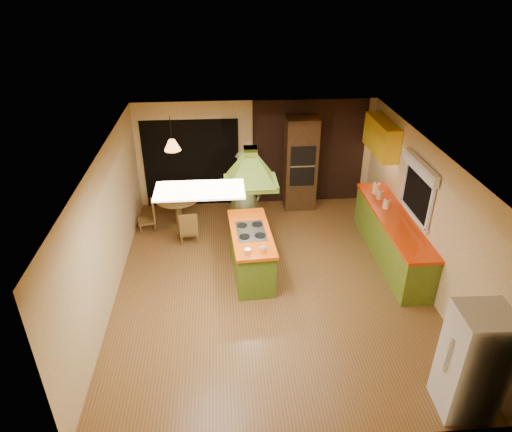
{
  "coord_description": "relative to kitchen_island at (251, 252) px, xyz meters",
  "views": [
    {
      "loc": [
        -0.78,
        -6.74,
        5.14
      ],
      "look_at": [
        -0.21,
        0.43,
        1.15
      ],
      "focal_mm": 32.0,
      "sensor_mm": 36.0,
      "label": 1
    }
  ],
  "objects": [
    {
      "name": "fluor_panel",
      "position": [
        -0.79,
        -1.53,
        2.03
      ],
      "size": [
        1.2,
        0.6,
        0.03
      ],
      "primitive_type": "cube",
      "color": "white",
      "rests_on": "ceiling_plane"
    },
    {
      "name": "kitchen_island",
      "position": [
        0.0,
        0.0,
        0.0
      ],
      "size": [
        0.82,
        1.81,
        0.9
      ],
      "rotation": [
        0.0,
        0.0,
        0.06
      ],
      "color": "#56781E",
      "rests_on": "ground"
    },
    {
      "name": "refrigerator",
      "position": [
        2.55,
        -3.22,
        0.34
      ],
      "size": [
        0.68,
        0.64,
        1.59
      ],
      "primitive_type": "cube",
      "rotation": [
        0.0,
        0.0,
        -0.04
      ],
      "color": "silver",
      "rests_on": "ground"
    },
    {
      "name": "upper_cabinets",
      "position": [
        2.88,
        1.87,
        1.5
      ],
      "size": [
        0.34,
        1.4,
        0.7
      ],
      "primitive_type": "cube",
      "color": "yellow",
      "rests_on": "room_walls"
    },
    {
      "name": "ground",
      "position": [
        0.31,
        -0.33,
        -0.45
      ],
      "size": [
        6.5,
        6.5,
        0.0
      ],
      "primitive_type": "plane",
      "color": "brown",
      "rests_on": "ground"
    },
    {
      "name": "chair_near",
      "position": [
        -1.23,
        1.22,
        -0.09
      ],
      "size": [
        0.44,
        0.44,
        0.72
      ],
      "primitive_type": null,
      "rotation": [
        0.0,
        0.0,
        3.26
      ],
      "color": "brown",
      "rests_on": "ground"
    },
    {
      "name": "man",
      "position": [
        -0.05,
        1.24,
        0.55
      ],
      "size": [
        0.74,
        0.5,
        2.01
      ],
      "primitive_type": "imported",
      "rotation": [
        0.0,
        0.0,
        3.12
      ],
      "color": "#4C512B",
      "rests_on": "ground"
    },
    {
      "name": "canister_large",
      "position": [
        2.71,
        1.31,
        0.58
      ],
      "size": [
        0.17,
        0.17,
        0.22
      ],
      "primitive_type": "cylinder",
      "rotation": [
        0.0,
        0.0,
        -0.14
      ],
      "color": "#FFEECD",
      "rests_on": "right_counter"
    },
    {
      "name": "pendant_lamp",
      "position": [
        -1.48,
        1.87,
        1.45
      ],
      "size": [
        0.35,
        0.35,
        0.22
      ],
      "primitive_type": "cone",
      "rotation": [
        0.0,
        0.0,
        0.03
      ],
      "color": "#FF9E3F",
      "rests_on": "ceiling_plane"
    },
    {
      "name": "canister_small",
      "position": [
        2.71,
        0.64,
        0.56
      ],
      "size": [
        0.14,
        0.14,
        0.18
      ],
      "primitive_type": "cylinder",
      "rotation": [
        0.0,
        0.0,
        -0.01
      ],
      "color": "#F8EDC7",
      "rests_on": "right_counter"
    },
    {
      "name": "chair_left",
      "position": [
        -2.18,
        1.77,
        -0.11
      ],
      "size": [
        0.45,
        0.45,
        0.67
      ],
      "primitive_type": null,
      "rotation": [
        0.0,
        0.0,
        -1.33
      ],
      "color": "brown",
      "rests_on": "ground"
    },
    {
      "name": "canister_medium",
      "position": [
        2.71,
        1.04,
        0.56
      ],
      "size": [
        0.18,
        0.18,
        0.19
      ],
      "primitive_type": "cylinder",
      "rotation": [
        0.0,
        0.0,
        -0.44
      ],
      "color": "beige",
      "rests_on": "right_counter"
    },
    {
      "name": "range_hood",
      "position": [
        0.0,
        0.0,
        1.81
      ],
      "size": [
        0.91,
        0.66,
        0.78
      ],
      "rotation": [
        0.0,
        0.0,
        0.01
      ],
      "color": "#556E1B",
      "rests_on": "ceiling_plane"
    },
    {
      "name": "ceiling_plane",
      "position": [
        0.31,
        -0.33,
        2.05
      ],
      "size": [
        6.5,
        6.5,
        0.0
      ],
      "primitive_type": "plane",
      "rotation": [
        3.14,
        0.0,
        0.0
      ],
      "color": "silver",
      "rests_on": "room_walls"
    },
    {
      "name": "dining_table",
      "position": [
        -1.48,
        1.87,
        0.06
      ],
      "size": [
        0.96,
        0.96,
        0.72
      ],
      "rotation": [
        0.0,
        0.0,
        0.4
      ],
      "color": "brown",
      "rests_on": "ground"
    },
    {
      "name": "wall_oven",
      "position": [
        1.33,
        2.62,
        0.64
      ],
      "size": [
        0.73,
        0.61,
        2.18
      ],
      "rotation": [
        0.0,
        0.0,
        0.01
      ],
      "color": "#462C16",
      "rests_on": "ground"
    },
    {
      "name": "room_walls",
      "position": [
        0.31,
        -0.33,
        0.8
      ],
      "size": [
        5.5,
        6.5,
        6.5
      ],
      "color": "beige",
      "rests_on": "ground"
    },
    {
      "name": "nook_opening",
      "position": [
        -1.19,
        2.9,
        0.6
      ],
      "size": [
        2.2,
        0.03,
        2.1
      ],
      "primitive_type": "cube",
      "color": "black",
      "rests_on": "ground"
    },
    {
      "name": "window_right",
      "position": [
        3.01,
        0.07,
        1.32
      ],
      "size": [
        0.12,
        1.35,
        1.06
      ],
      "color": "black",
      "rests_on": "room_walls"
    },
    {
      "name": "right_counter",
      "position": [
        2.76,
        0.27,
        0.01
      ],
      "size": [
        0.62,
        3.05,
        0.92
      ],
      "color": "olive",
      "rests_on": "ground"
    },
    {
      "name": "brick_panel",
      "position": [
        1.56,
        2.9,
        0.8
      ],
      "size": [
        2.64,
        0.03,
        2.5
      ],
      "primitive_type": "cube",
      "color": "#381E14",
      "rests_on": "ground"
    }
  ]
}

